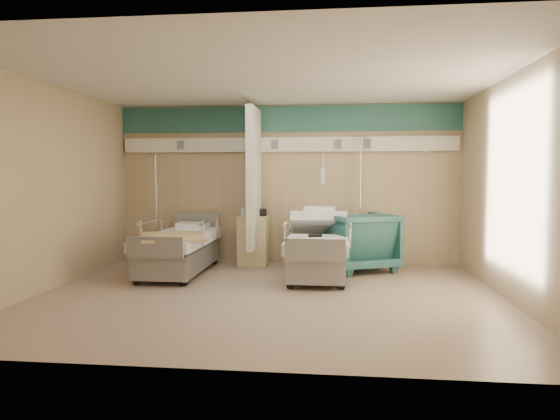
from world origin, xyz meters
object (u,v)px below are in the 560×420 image
(bedside_cabinet, at_px, (254,241))
(iv_stand_right, at_px, (360,240))
(iv_stand_left, at_px, (157,241))
(visitor_armchair, at_px, (359,241))
(bed_right, at_px, (318,256))
(bed_left, at_px, (179,254))

(bedside_cabinet, height_order, iv_stand_right, iv_stand_right)
(bedside_cabinet, height_order, iv_stand_left, iv_stand_left)
(visitor_armchair, bearing_deg, bed_right, 15.42)
(bed_left, xyz_separation_m, iv_stand_right, (2.88, 0.98, 0.14))
(bed_left, height_order, iv_stand_left, iv_stand_left)
(bed_right, height_order, iv_stand_right, iv_stand_right)
(bedside_cabinet, bearing_deg, visitor_armchair, -10.42)
(bed_right, relative_size, iv_stand_right, 0.98)
(bedside_cabinet, xyz_separation_m, iv_stand_right, (1.83, 0.08, 0.03))
(bed_right, bearing_deg, bedside_cabinet, 141.95)
(bed_right, relative_size, bed_left, 1.00)
(visitor_armchair, bearing_deg, bed_left, -14.49)
(bed_left, bearing_deg, iv_stand_left, 128.17)
(bed_left, relative_size, iv_stand_right, 0.98)
(bed_left, bearing_deg, bedside_cabinet, 40.60)
(iv_stand_left, bearing_deg, bed_left, -51.83)
(visitor_armchair, height_order, iv_stand_right, iv_stand_right)
(bed_right, distance_m, bedside_cabinet, 1.46)
(bed_right, distance_m, iv_stand_left, 3.02)
(bed_right, height_order, iv_stand_left, iv_stand_left)
(bedside_cabinet, distance_m, visitor_armchair, 1.83)
(bed_right, xyz_separation_m, iv_stand_left, (-2.89, 0.88, 0.08))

